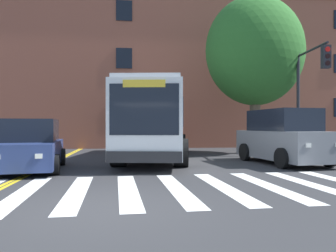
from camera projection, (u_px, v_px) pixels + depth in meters
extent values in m
plane|color=#303033|center=(101.00, 209.00, 6.06)|extent=(120.00, 120.00, 0.00)
cube|color=white|center=(23.00, 193.00, 7.52)|extent=(0.64, 4.40, 0.01)
cube|color=white|center=(77.00, 191.00, 7.71)|extent=(0.64, 4.40, 0.01)
cube|color=white|center=(128.00, 190.00, 7.90)|extent=(0.64, 4.40, 0.01)
cube|color=white|center=(177.00, 188.00, 8.09)|extent=(0.64, 4.40, 0.01)
cube|color=white|center=(223.00, 187.00, 8.28)|extent=(0.64, 4.40, 0.01)
cube|color=white|center=(268.00, 185.00, 8.47)|extent=(0.64, 4.40, 0.01)
cube|color=white|center=(310.00, 184.00, 8.67)|extent=(0.64, 4.40, 0.01)
cube|color=gold|center=(78.00, 150.00, 21.35)|extent=(0.12, 36.00, 0.01)
cube|color=gold|center=(80.00, 150.00, 21.37)|extent=(0.12, 36.00, 0.01)
cube|color=white|center=(156.00, 122.00, 15.66)|extent=(4.08, 10.82, 2.73)
cube|color=black|center=(182.00, 116.00, 15.62)|extent=(1.54, 9.60, 0.98)
cube|color=black|center=(130.00, 116.00, 15.71)|extent=(1.54, 9.60, 0.98)
cube|color=black|center=(144.00, 109.00, 10.37)|extent=(2.19, 0.37, 1.64)
cube|color=yellow|center=(144.00, 83.00, 10.37)|extent=(1.34, 0.24, 0.24)
cube|color=#232326|center=(144.00, 157.00, 10.35)|extent=(2.40, 0.47, 0.36)
cube|color=silver|center=(156.00, 92.00, 15.66)|extent=(3.86, 10.38, 0.16)
cylinder|color=black|center=(181.00, 153.00, 12.35)|extent=(0.72, 1.15, 1.07)
cylinder|color=black|center=(119.00, 153.00, 12.43)|extent=(0.72, 1.15, 1.07)
cylinder|color=black|center=(180.00, 144.00, 18.00)|extent=(0.72, 1.15, 1.07)
cylinder|color=black|center=(138.00, 144.00, 18.08)|extent=(0.72, 1.15, 1.07)
cylinder|color=black|center=(180.00, 143.00, 19.10)|extent=(0.72, 1.15, 1.07)
cylinder|color=black|center=(140.00, 143.00, 19.18)|extent=(0.72, 1.15, 1.07)
cube|color=navy|center=(31.00, 153.00, 11.36)|extent=(2.35, 4.45, 0.83)
cube|color=black|center=(31.00, 130.00, 11.49)|extent=(1.91, 2.23, 0.78)
cube|color=white|center=(39.00, 156.00, 9.41)|extent=(0.20, 0.06, 0.14)
cylinder|color=black|center=(56.00, 165.00, 10.31)|extent=(0.30, 0.68, 0.66)
cylinder|color=black|center=(62.00, 157.00, 12.87)|extent=(0.30, 0.68, 0.66)
cylinder|color=black|center=(10.00, 158.00, 12.42)|extent=(0.30, 0.68, 0.66)
cube|color=slate|center=(283.00, 145.00, 13.48)|extent=(2.50, 4.87, 1.13)
cube|color=black|center=(283.00, 120.00, 13.53)|extent=(2.09, 3.09, 0.88)
cube|color=white|center=(308.00, 145.00, 11.05)|extent=(0.20, 0.06, 0.14)
cylinder|color=black|center=(329.00, 157.00, 12.31)|extent=(0.31, 0.78, 0.76)
cylinder|color=black|center=(282.00, 158.00, 11.84)|extent=(0.31, 0.78, 0.76)
cylinder|color=black|center=(284.00, 151.00, 15.13)|extent=(0.31, 0.78, 0.76)
cylinder|color=black|center=(245.00, 152.00, 14.65)|extent=(0.31, 0.78, 0.76)
cube|color=#236B70|center=(151.00, 138.00, 26.41)|extent=(1.90, 3.91, 0.90)
cube|color=black|center=(151.00, 127.00, 26.45)|extent=(1.67, 2.17, 0.85)
cube|color=white|center=(159.00, 137.00, 24.52)|extent=(0.20, 0.05, 0.14)
cube|color=white|center=(145.00, 137.00, 24.42)|extent=(0.20, 0.05, 0.14)
cylinder|color=black|center=(163.00, 142.00, 25.30)|extent=(0.24, 0.61, 0.60)
cylinder|color=black|center=(139.00, 142.00, 25.14)|extent=(0.24, 0.61, 0.60)
cylinder|color=black|center=(161.00, 141.00, 27.68)|extent=(0.24, 0.61, 0.60)
cylinder|color=black|center=(139.00, 141.00, 27.52)|extent=(0.24, 0.61, 0.60)
cylinder|color=#28282D|center=(298.00, 103.00, 16.95)|extent=(0.16, 0.16, 5.47)
cylinder|color=#28282D|center=(312.00, 50.00, 15.52)|extent=(0.31, 2.85, 0.11)
cube|color=#28282D|center=(326.00, 57.00, 14.25)|extent=(0.36, 0.30, 1.00)
cylinder|color=red|center=(328.00, 49.00, 14.10)|extent=(0.22, 0.05, 0.22)
cylinder|color=black|center=(328.00, 56.00, 14.10)|extent=(0.22, 0.05, 0.22)
cylinder|color=black|center=(328.00, 63.00, 14.10)|extent=(0.22, 0.05, 0.22)
cylinder|color=brown|center=(255.00, 125.00, 18.58)|extent=(0.60, 0.60, 3.19)
ellipsoid|color=#2D6B28|center=(255.00, 51.00, 18.58)|extent=(7.07, 6.56, 6.16)
cube|color=#9E5642|center=(125.00, 73.00, 26.50)|extent=(40.18, 8.01, 11.73)
cube|color=black|center=(124.00, 106.00, 22.50)|extent=(1.10, 0.06, 1.40)
cube|color=black|center=(124.00, 58.00, 22.50)|extent=(1.10, 0.06, 1.40)
cube|color=black|center=(124.00, 10.00, 22.50)|extent=(1.10, 0.06, 1.40)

